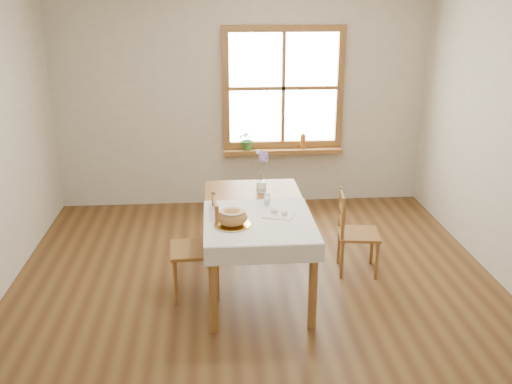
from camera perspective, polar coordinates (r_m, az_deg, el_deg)
The scene contains 18 objects.
ground at distance 5.06m, azimuth 0.27°, elevation -10.80°, with size 5.00×5.00×0.00m, color brown.
room_walls at distance 4.45m, azimuth 0.31°, elevation 8.54°, with size 4.60×5.10×2.65m.
window at distance 6.97m, azimuth 2.74°, elevation 10.35°, with size 1.46×0.08×1.46m.
window_sill at distance 7.06m, azimuth 2.71°, elevation 4.16°, with size 1.46×0.20×0.05m.
dining_table at distance 5.03m, azimuth -0.00°, elevation -2.52°, with size 0.90×1.60×0.75m.
table_linen at distance 4.72m, azimuth 0.29°, elevation -2.89°, with size 0.91×0.99×0.01m, color white.
chair_left at distance 5.00m, azimuth -6.16°, elevation -5.56°, with size 0.42×0.44×0.89m, color #925F2D, non-canonical shape.
chair_right at distance 5.47m, azimuth 10.23°, elevation -4.02°, with size 0.37×0.39×0.80m, color #925F2D, non-canonical shape.
bread_plate at distance 4.61m, azimuth -2.37°, elevation -3.29°, with size 0.29×0.29×0.02m, color white.
bread_loaf at distance 4.58m, azimuth -2.39°, elevation -2.42°, with size 0.25×0.25×0.14m, color #A77C3B.
egg_napkin at distance 4.82m, azimuth 2.29°, elevation -2.28°, with size 0.24×0.21×0.01m, color white.
eggs at distance 4.81m, azimuth 2.30°, elevation -1.99°, with size 0.19×0.17×0.04m, color white, non-canonical shape.
salt_shaker at distance 5.08m, azimuth 1.12°, elevation -0.55°, with size 0.05×0.05×0.10m, color white.
pepper_shaker at distance 5.00m, azimuth 1.09°, elevation -0.96°, with size 0.05×0.05×0.09m, color white.
flower_vase at distance 5.36m, azimuth 0.55°, elevation 0.43°, with size 0.09×0.09×0.10m, color white.
lavender_bouquet at distance 5.30m, azimuth 0.55°, elevation 2.56°, with size 0.17×0.17×0.31m, color #745BA1, non-canonical shape.
potted_plant at distance 6.99m, azimuth -0.84°, elevation 5.07°, with size 0.23×0.25×0.20m, color #397B31.
amber_bottle at distance 7.06m, azimuth 4.72°, elevation 5.13°, with size 0.07×0.07×0.19m, color #AA681F.
Camera 1 is at (-0.37, -4.35, 2.55)m, focal length 40.00 mm.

